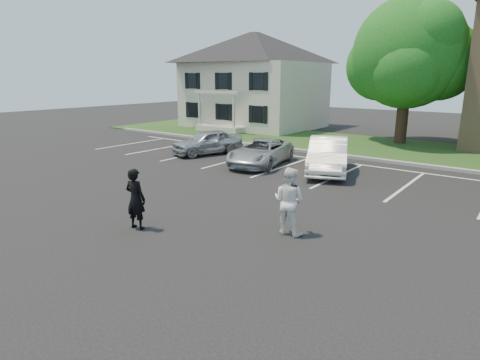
# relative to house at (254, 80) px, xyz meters

# --- Properties ---
(ground_plane) EXTENTS (90.00, 90.00, 0.00)m
(ground_plane) POSITION_rel_house_xyz_m (13.00, -19.97, -3.83)
(ground_plane) COLOR black
(ground_plane) RESTS_ON ground
(curb) EXTENTS (40.00, 0.30, 0.15)m
(curb) POSITION_rel_house_xyz_m (13.00, -7.97, -3.75)
(curb) COLOR gray
(curb) RESTS_ON ground
(grass_strip) EXTENTS (44.00, 8.00, 0.08)m
(grass_strip) POSITION_rel_house_xyz_m (13.00, -3.97, -3.79)
(grass_strip) COLOR #193E12
(grass_strip) RESTS_ON ground
(stall_lines) EXTENTS (34.00, 5.36, 0.01)m
(stall_lines) POSITION_rel_house_xyz_m (14.40, -11.02, -3.82)
(stall_lines) COLOR silver
(stall_lines) RESTS_ON ground
(house) EXTENTS (10.30, 9.22, 7.60)m
(house) POSITION_rel_house_xyz_m (0.00, 0.00, 0.00)
(house) COLOR beige
(house) RESTS_ON ground
(tree) EXTENTS (7.80, 7.20, 8.80)m
(tree) POSITION_rel_house_xyz_m (12.64, -1.59, 1.52)
(tree) COLOR black
(tree) RESTS_ON ground
(man_black_suit) EXTENTS (0.69, 0.51, 1.72)m
(man_black_suit) POSITION_rel_house_xyz_m (11.06, -21.19, -2.97)
(man_black_suit) COLOR black
(man_black_suit) RESTS_ON ground
(man_white_shirt) EXTENTS (0.91, 0.71, 1.83)m
(man_white_shirt) POSITION_rel_house_xyz_m (14.61, -18.93, -2.91)
(man_white_shirt) COLOR white
(man_white_shirt) RESTS_ON ground
(car_silver_west) EXTENTS (2.82, 4.23, 1.34)m
(car_silver_west) POSITION_rel_house_xyz_m (5.17, -11.66, -3.16)
(car_silver_west) COLOR #B1B1B6
(car_silver_west) RESTS_ON ground
(car_silver_minivan) EXTENTS (2.86, 4.77, 1.24)m
(car_silver_minivan) POSITION_rel_house_xyz_m (9.06, -12.16, -3.21)
(car_silver_minivan) COLOR #ADB0B4
(car_silver_minivan) RESTS_ON ground
(car_white_sedan) EXTENTS (3.33, 4.90, 1.53)m
(car_white_sedan) POSITION_rel_house_xyz_m (12.28, -11.61, -3.06)
(car_white_sedan) COLOR white
(car_white_sedan) RESTS_ON ground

